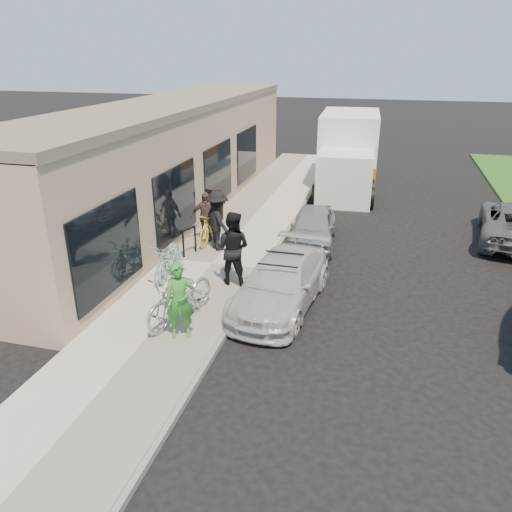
# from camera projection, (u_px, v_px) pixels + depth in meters

# --- Properties ---
(ground) EXTENTS (120.00, 120.00, 0.00)m
(ground) POSITION_uv_depth(u_px,v_px,m) (251.00, 327.00, 11.55)
(ground) COLOR black
(ground) RESTS_ON ground
(sidewalk) EXTENTS (3.00, 34.00, 0.15)m
(sidewalk) POSITION_uv_depth(u_px,v_px,m) (212.00, 265.00, 14.67)
(sidewalk) COLOR #BDB7AA
(sidewalk) RESTS_ON ground
(curb) EXTENTS (0.12, 34.00, 0.13)m
(curb) POSITION_uv_depth(u_px,v_px,m) (263.00, 271.00, 14.31)
(curb) COLOR gray
(curb) RESTS_ON ground
(storefront) EXTENTS (3.60, 20.00, 4.22)m
(storefront) POSITION_uv_depth(u_px,v_px,m) (174.00, 157.00, 19.11)
(storefront) COLOR tan
(storefront) RESTS_ON ground
(bike_rack) EXTENTS (0.24, 0.58, 0.85)m
(bike_rack) POSITION_uv_depth(u_px,v_px,m) (189.00, 238.00, 15.08)
(bike_rack) COLOR black
(bike_rack) RESTS_ON sidewalk
(sandwich_board) EXTENTS (0.83, 0.83, 1.02)m
(sandwich_board) POSITION_uv_depth(u_px,v_px,m) (214.00, 206.00, 18.20)
(sandwich_board) COLOR black
(sandwich_board) RESTS_ON sidewalk
(sedan_white) EXTENTS (2.17, 4.43, 1.28)m
(sedan_white) POSITION_uv_depth(u_px,v_px,m) (281.00, 282.00, 12.34)
(sedan_white) COLOR beige
(sedan_white) RESTS_ON ground
(sedan_silver) EXTENTS (1.67, 3.60, 1.20)m
(sedan_silver) POSITION_uv_depth(u_px,v_px,m) (313.00, 227.00, 16.26)
(sedan_silver) COLOR #9A9B9F
(sedan_silver) RESTS_ON ground
(moving_truck) EXTENTS (2.86, 6.86, 3.31)m
(moving_truck) POSITION_uv_depth(u_px,v_px,m) (348.00, 156.00, 22.76)
(moving_truck) COLOR white
(moving_truck) RESTS_ON ground
(tandem_bike) EXTENTS (1.38, 2.35, 1.16)m
(tandem_bike) POSITION_uv_depth(u_px,v_px,m) (181.00, 297.00, 11.36)
(tandem_bike) COLOR #BCBCBE
(tandem_bike) RESTS_ON sidewalk
(woman_rider) EXTENTS (0.73, 0.62, 1.72)m
(woman_rider) POSITION_uv_depth(u_px,v_px,m) (180.00, 301.00, 10.58)
(woman_rider) COLOR #338E2F
(woman_rider) RESTS_ON sidewalk
(man_standing) EXTENTS (1.02, 0.83, 1.98)m
(man_standing) POSITION_uv_depth(u_px,v_px,m) (233.00, 248.00, 13.05)
(man_standing) COLOR black
(man_standing) RESTS_ON sidewalk
(cruiser_bike_a) EXTENTS (0.60, 1.57, 0.92)m
(cruiser_bike_a) POSITION_uv_depth(u_px,v_px,m) (168.00, 262.00, 13.53)
(cruiser_bike_a) COLOR #81C1B7
(cruiser_bike_a) RESTS_ON sidewalk
(cruiser_bike_b) EXTENTS (0.92, 1.97, 1.00)m
(cruiser_bike_b) POSITION_uv_depth(u_px,v_px,m) (170.00, 257.00, 13.74)
(cruiser_bike_b) COLOR #81C1B7
(cruiser_bike_b) RESTS_ON sidewalk
(cruiser_bike_c) EXTENTS (0.60, 1.75, 1.04)m
(cruiser_bike_c) POSITION_uv_depth(u_px,v_px,m) (211.00, 227.00, 16.04)
(cruiser_bike_c) COLOR yellow
(cruiser_bike_c) RESTS_ON sidewalk
(bystander_a) EXTENTS (1.35, 1.32, 1.85)m
(bystander_a) POSITION_uv_depth(u_px,v_px,m) (218.00, 221.00, 15.32)
(bystander_a) COLOR black
(bystander_a) RESTS_ON sidewalk
(bystander_b) EXTENTS (1.03, 0.74, 1.62)m
(bystander_b) POSITION_uv_depth(u_px,v_px,m) (205.00, 216.00, 16.11)
(bystander_b) COLOR brown
(bystander_b) RESTS_ON sidewalk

